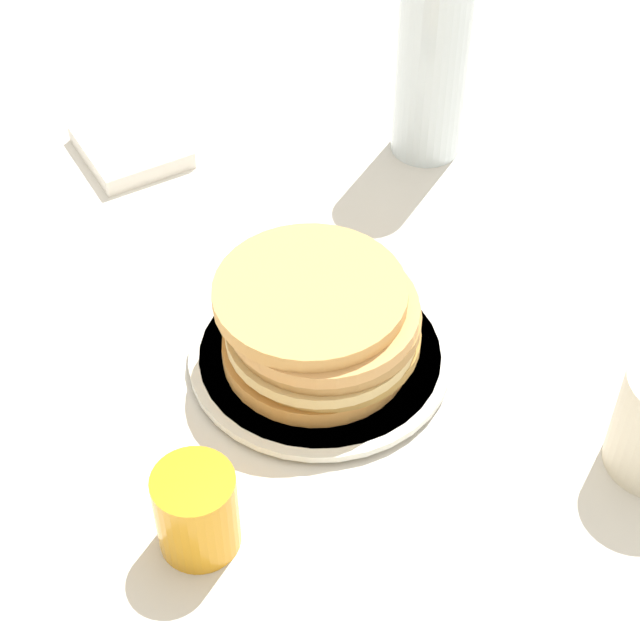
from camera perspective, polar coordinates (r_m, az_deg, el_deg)
name	(u,v)px	position (r m, az deg, el deg)	size (l,w,h in m)	color
ground_plane	(333,356)	(0.99, 0.68, -1.91)	(4.00, 4.00, 0.00)	silver
plate	(320,356)	(0.98, 0.00, -1.91)	(0.24, 0.24, 0.01)	silver
pancake_stack	(319,323)	(0.95, -0.06, -0.17)	(0.18, 0.18, 0.08)	#CE8D44
juice_glass	(197,511)	(0.84, -6.60, -10.07)	(0.07, 0.07, 0.08)	orange
water_bottle_near	(433,54)	(1.17, 6.04, 13.94)	(0.08, 0.08, 0.26)	silver
napkin	(131,147)	(1.23, -10.04, 9.10)	(0.15, 0.14, 0.02)	white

